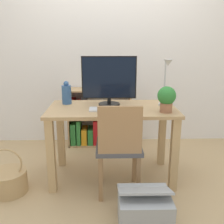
% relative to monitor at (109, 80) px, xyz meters
% --- Properties ---
extents(ground_plane, '(10.00, 10.00, 0.00)m').
position_rel_monitor_xyz_m(ground_plane, '(0.03, -0.10, -0.99)').
color(ground_plane, tan).
extents(wall_back, '(8.00, 0.05, 2.60)m').
position_rel_monitor_xyz_m(wall_back, '(0.03, 0.95, 0.31)').
color(wall_back, white).
rests_on(wall_back, ground_plane).
extents(desk, '(1.22, 0.64, 0.73)m').
position_rel_monitor_xyz_m(desk, '(0.03, -0.10, -0.40)').
color(desk, tan).
rests_on(desk, ground_plane).
extents(monitor, '(0.53, 0.21, 0.48)m').
position_rel_monitor_xyz_m(monitor, '(0.00, 0.00, 0.00)').
color(monitor, black).
rests_on(monitor, desk).
extents(keyboard, '(0.36, 0.15, 0.02)m').
position_rel_monitor_xyz_m(keyboard, '(-0.01, -0.20, -0.25)').
color(keyboard, silver).
rests_on(keyboard, desk).
extents(vase, '(0.09, 0.09, 0.23)m').
position_rel_monitor_xyz_m(vase, '(-0.43, 0.05, -0.15)').
color(vase, '#33598C').
rests_on(vase, desk).
extents(desk_lamp, '(0.10, 0.19, 0.46)m').
position_rel_monitor_xyz_m(desk_lamp, '(0.54, -0.08, 0.03)').
color(desk_lamp, '#B7B7BC').
rests_on(desk_lamp, desk).
extents(potted_plant, '(0.16, 0.16, 0.23)m').
position_rel_monitor_xyz_m(potted_plant, '(0.51, -0.28, -0.12)').
color(potted_plant, '#9E6647').
rests_on(potted_plant, desk).
extents(chair, '(0.40, 0.40, 0.86)m').
position_rel_monitor_xyz_m(chair, '(0.08, -0.43, -0.51)').
color(chair, '#4C4C51').
rests_on(chair, ground_plane).
extents(bookshelf, '(0.81, 0.28, 0.75)m').
position_rel_monitor_xyz_m(bookshelf, '(-0.26, 0.77, -0.67)').
color(bookshelf, tan).
rests_on(bookshelf, ground_plane).
extents(basket, '(0.33, 0.33, 0.43)m').
position_rel_monitor_xyz_m(basket, '(-0.93, -0.37, -0.87)').
color(basket, tan).
rests_on(basket, ground_plane).
extents(storage_box, '(0.39, 0.40, 0.35)m').
position_rel_monitor_xyz_m(storage_box, '(0.25, -0.87, -0.84)').
color(storage_box, '#999EA3').
rests_on(storage_box, ground_plane).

